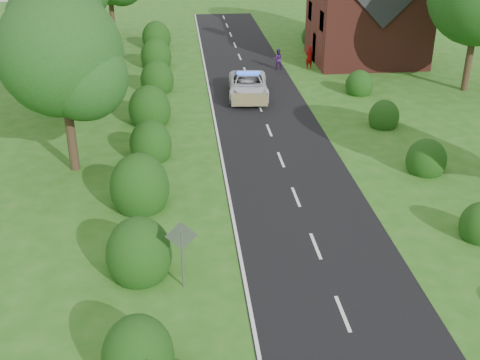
{
  "coord_description": "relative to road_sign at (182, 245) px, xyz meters",
  "views": [
    {
      "loc": [
        -4.82,
        -14.84,
        12.24
      ],
      "look_at": [
        -2.53,
        7.33,
        1.3
      ],
      "focal_mm": 45.0,
      "sensor_mm": 36.0,
      "label": 1
    }
  ],
  "objects": [
    {
      "name": "road",
      "position": [
        5.0,
        13.0,
        -1.64
      ],
      "size": [
        6.0,
        70.0,
        0.02
      ],
      "primitive_type": "cube",
      "color": "black",
      "rests_on": "ground"
    },
    {
      "name": "tree_left_a",
      "position": [
        -4.75,
        9.86,
        3.69
      ],
      "size": [
        5.74,
        5.6,
        8.38
      ],
      "color": "#332316",
      "rests_on": "ground"
    },
    {
      "name": "tree_left_b",
      "position": [
        -6.25,
        17.86,
        3.39
      ],
      "size": [
        5.74,
        5.6,
        8.07
      ],
      "color": "#332316",
      "rests_on": "ground"
    },
    {
      "name": "hedgerow_right",
      "position": [
        11.6,
        9.21,
        -1.1
      ],
      "size": [
        2.1,
        45.78,
        2.1
      ],
      "color": "#124611",
      "rests_on": "ground"
    },
    {
      "name": "pedestrian_purple",
      "position": [
        7.43,
        26.27,
        -0.89
      ],
      "size": [
        0.77,
        0.62,
        1.53
      ],
      "primitive_type": "imported",
      "rotation": [
        0.0,
        0.0,
        3.19
      ],
      "color": "#411E5D",
      "rests_on": "ground"
    },
    {
      "name": "ground",
      "position": [
        5.0,
        -2.0,
        -1.65
      ],
      "size": [
        120.0,
        120.0,
        0.0
      ],
      "primitive_type": "plane",
      "color": "#276416"
    },
    {
      "name": "house",
      "position": [
        14.49,
        28.0,
        2.13
      ],
      "size": [
        8.0,
        7.4,
        9.17
      ],
      "color": "maroon",
      "rests_on": "ground"
    },
    {
      "name": "road_sign",
      "position": [
        0.0,
        0.0,
        0.0
      ],
      "size": [
        1.06,
        0.08,
        2.53
      ],
      "color": "gray",
      "rests_on": "ground"
    },
    {
      "name": "hedgerow_left",
      "position": [
        -1.51,
        9.69,
        -0.91
      ],
      "size": [
        2.75,
        50.41,
        3.0
      ],
      "color": "#124611",
      "rests_on": "ground"
    },
    {
      "name": "pedestrian_red",
      "position": [
        9.78,
        26.3,
        -0.82
      ],
      "size": [
        0.69,
        0.55,
        1.66
      ],
      "primitive_type": "imported",
      "rotation": [
        0.0,
        0.0,
        3.42
      ],
      "color": "#9F0B0A",
      "rests_on": "ground"
    },
    {
      "name": "police_van",
      "position": [
        4.53,
        20.11,
        -0.91
      ],
      "size": [
        2.87,
        5.54,
        1.63
      ],
      "rotation": [
        0.0,
        0.0,
        -0.08
      ],
      "color": "silver",
      "rests_on": "ground"
    },
    {
      "name": "road_markings",
      "position": [
        3.4,
        10.93,
        -1.63
      ],
      "size": [
        4.96,
        70.0,
        0.01
      ],
      "color": "white",
      "rests_on": "road"
    }
  ]
}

